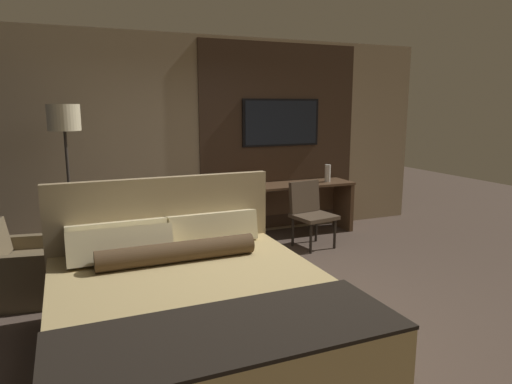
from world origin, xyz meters
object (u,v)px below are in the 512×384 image
object	(u,v)px
desk	(287,199)
desk_chair	(310,209)
tv	(281,123)
floor_lamp	(65,132)
bed	(193,313)
vase_tall	(328,173)
armchair_by_window	(26,272)
vase_short	(254,180)

from	to	relation	value
desk	desk_chair	distance (m)	0.63
tv	floor_lamp	world-z (taller)	tv
bed	vase_tall	size ratio (longest dim) A/B	8.90
desk	armchair_by_window	distance (m)	3.54
bed	floor_lamp	world-z (taller)	floor_lamp
bed	vase_short	world-z (taller)	bed
bed	tv	xyz separation A→B (m)	(2.15, 2.96, 1.27)
desk	armchair_by_window	xyz separation A→B (m)	(-3.38, -1.03, -0.26)
armchair_by_window	vase_tall	bearing A→B (deg)	-67.06
bed	armchair_by_window	size ratio (longest dim) A/B	2.51
desk_chair	vase_tall	size ratio (longest dim) A/B	3.39
desk	vase_short	distance (m)	0.64
tv	vase_short	size ratio (longest dim) A/B	6.16
armchair_by_window	floor_lamp	xyz separation A→B (m)	(0.45, 0.52, 1.33)
vase_short	vase_tall	bearing A→B (deg)	-1.41
armchair_by_window	floor_lamp	distance (m)	1.50
vase_tall	desk	bearing A→B (deg)	172.34
tv	armchair_by_window	distance (m)	3.85
desk_chair	vase_tall	distance (m)	0.89
tv	vase_tall	size ratio (longest dim) A/B	4.74
armchair_by_window	vase_tall	distance (m)	4.16
desk_chair	armchair_by_window	world-z (taller)	desk_chair
armchair_by_window	floor_lamp	size ratio (longest dim) A/B	0.48
vase_tall	tv	bearing A→B (deg)	154.48
desk_chair	vase_tall	bearing A→B (deg)	32.72
floor_lamp	vase_short	world-z (taller)	floor_lamp
desk_chair	armchair_by_window	bearing A→B (deg)	177.45
desk	armchair_by_window	bearing A→B (deg)	-163.02
desk	vase_tall	world-z (taller)	vase_tall
bed	desk	bearing A→B (deg)	51.88
bed	floor_lamp	distance (m)	2.67
tv	vase_short	bearing A→B (deg)	-153.62
armchair_by_window	vase_tall	world-z (taller)	vase_tall
tv	armchair_by_window	bearing A→B (deg)	-159.75
desk	desk_chair	world-z (taller)	desk_chair
armchair_by_window	vase_short	distance (m)	3.06
tv	vase_short	xyz separation A→B (m)	(-0.54, -0.27, -0.77)
desk	floor_lamp	world-z (taller)	floor_lamp
desk	vase_tall	xyz separation A→B (m)	(0.63, -0.08, 0.36)
vase_tall	floor_lamp	bearing A→B (deg)	-173.22
bed	floor_lamp	size ratio (longest dim) A/B	1.21
bed	floor_lamp	bearing A→B (deg)	109.04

